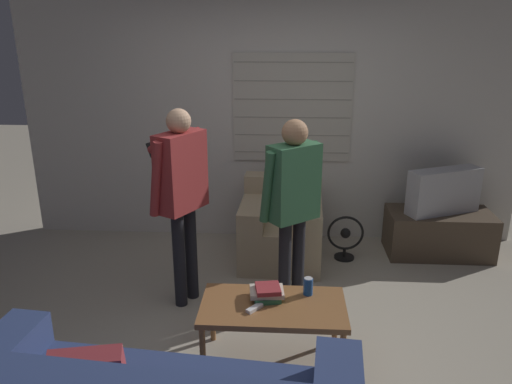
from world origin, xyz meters
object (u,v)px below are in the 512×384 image
Objects in this scene: armchair_beige at (281,228)px; soda_can at (308,286)px; person_left_standing at (181,184)px; spare_remote at (255,308)px; floor_fan at (345,237)px; coffee_table at (273,310)px; tv at (444,191)px; book_stack at (267,293)px; person_right_standing at (292,195)px.

armchair_beige is 1.49m from soda_can.
person_left_standing reaches higher than spare_remote.
soda_can is at bearing -106.19° from floor_fan.
tv is (1.63, 1.83, 0.27)m from coffee_table.
person_left_standing is 3.62× the size of floor_fan.
coffee_table is 1.26m from person_left_standing.
floor_fan is (0.68, 1.66, -0.18)m from coffee_table.
person_left_standing is at bearing 166.69° from spare_remote.
book_stack is 0.16m from spare_remote.
person_left_standing is 1.04× the size of person_right_standing.
armchair_beige reaches higher than coffee_table.
armchair_beige is at bearing -15.77° from tv.
armchair_beige is 6.69× the size of soda_can.
coffee_table is 3.99× the size of book_stack.
floor_fan is at bearing -173.78° from armchair_beige.
person_right_standing is (0.88, -0.06, -0.05)m from person_left_standing.
soda_can is at bearing -116.64° from person_right_standing.
book_stack is (-0.08, -1.55, 0.17)m from armchair_beige.
armchair_beige is at bearing 97.77° from soda_can.
armchair_beige is 0.86× the size of coffee_table.
spare_remote is (-0.16, -1.69, 0.13)m from armchair_beige.
armchair_beige is at bearing 86.96° from book_stack.
spare_remote is (-0.08, -0.14, -0.04)m from book_stack.
coffee_table is 2.16× the size of floor_fan.
person_left_standing is 1.87m from floor_fan.
coffee_table is at bearing 70.03° from spare_remote.
book_stack is at bearing 89.27° from armchair_beige.
person_right_standing is 0.98m from spare_remote.
armchair_beige is 1.62m from coffee_table.
tv reaches higher than floor_fan.
coffee_table is at bearing -138.02° from person_right_standing.
coffee_table is at bearing -112.18° from floor_fan.
book_stack reaches higher than coffee_table.
person_left_standing is at bearing 48.85° from armchair_beige.
armchair_beige reaches higher than book_stack.
armchair_beige is 1.86× the size of floor_fan.
book_stack reaches higher than floor_fan.
armchair_beige is 3.43× the size of book_stack.
soda_can is at bearing 100.09° from armchair_beige.
soda_can is 0.28× the size of floor_fan.
person_right_standing reaches higher than tv.
floor_fan is (1.44, 0.88, -0.81)m from person_left_standing.
armchair_beige is at bearing 57.31° from person_right_standing.
armchair_beige is 1.65m from tv.
person_right_standing is at bearing 75.33° from book_stack.
person_left_standing is at bearing 147.96° from soda_can.
tv reaches higher than armchair_beige.
floor_fan is (0.55, 0.95, -0.76)m from person_right_standing.
spare_remote is (0.64, -0.85, -0.57)m from person_left_standing.
spare_remote is (-0.12, -0.07, 0.06)m from coffee_table.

